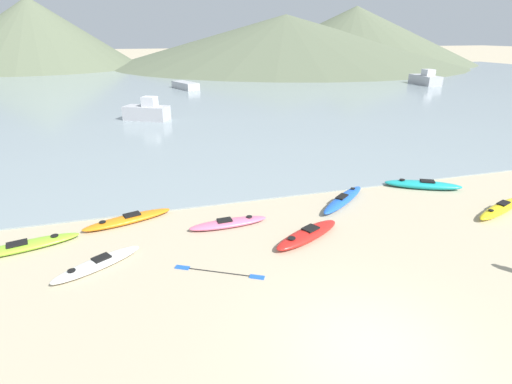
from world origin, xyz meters
name	(u,v)px	position (x,y,z in m)	size (l,w,h in m)	color
ground_plane	(373,347)	(0.00, 0.00, 0.00)	(400.00, 400.00, 0.00)	tan
bay_water	(174,92)	(0.00, 43.99, 0.03)	(160.00, 70.00, 0.06)	gray
far_hill_left	(33,33)	(-23.02, 90.61, 6.76)	(41.43, 41.43, 13.51)	#5B664C
far_hill_midleft	(285,40)	(30.16, 86.39, 5.37)	(79.10, 79.10, 10.73)	#5B664C
far_hill_midright	(355,34)	(48.86, 87.78, 6.44)	(56.77, 56.77, 12.87)	#5B664C
kayak_on_sand_0	(98,264)	(-6.25, 5.36, 0.13)	(2.78, 2.04, 0.30)	white
kayak_on_sand_1	(229,223)	(-1.79, 6.95, 0.13)	(2.98, 0.79, 0.31)	#E5668C
kayak_on_sand_2	(501,208)	(8.94, 5.06, 0.17)	(3.35, 1.74, 0.37)	yellow
kayak_on_sand_3	(343,199)	(3.34, 7.69, 0.17)	(3.18, 2.69, 0.39)	blue
kayak_on_sand_4	(423,185)	(7.69, 8.19, 0.18)	(3.33, 2.23, 0.40)	teal
kayak_on_sand_5	(24,246)	(-8.68, 7.23, 0.13)	(3.52, 1.53, 0.30)	#8CCC2D
kayak_on_sand_6	(308,234)	(0.63, 5.23, 0.16)	(3.08, 2.09, 0.37)	red
kayak_on_sand_7	(128,219)	(-5.36, 8.35, 0.14)	(3.40, 1.65, 0.32)	orange
moored_boat_1	(147,112)	(-3.79, 27.77, 0.72)	(3.88, 3.12, 1.90)	#B2B2B7
moored_boat_2	(251,70)	(15.35, 63.85, 0.68)	(2.90, 5.21, 1.23)	navy
moored_boat_3	(425,79)	(34.36, 42.01, 0.78)	(2.52, 5.26, 2.06)	#B2B2B7
moored_boat_4	(185,85)	(1.75, 46.78, 0.48)	(3.12, 4.91, 0.84)	#B2B2B7
loose_paddle	(219,272)	(-2.76, 4.01, 0.01)	(2.51, 1.52, 0.03)	black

